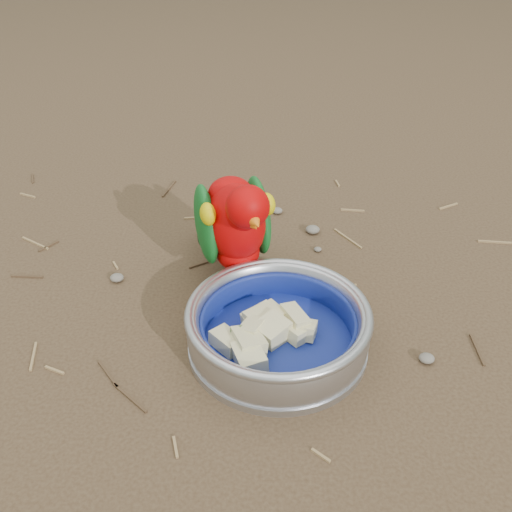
# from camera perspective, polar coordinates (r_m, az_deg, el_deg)

# --- Properties ---
(ground) EXTENTS (60.00, 60.00, 0.00)m
(ground) POSITION_cam_1_polar(r_m,az_deg,el_deg) (0.75, -3.07, -7.60)
(ground) COLOR #4B3825
(food_bowl) EXTENTS (0.23, 0.23, 0.02)m
(food_bowl) POSITION_cam_1_polar(r_m,az_deg,el_deg) (0.73, 2.18, -8.66)
(food_bowl) COLOR #B2B2BA
(food_bowl) RESTS_ON ground
(bowl_wall) EXTENTS (0.23, 0.23, 0.04)m
(bowl_wall) POSITION_cam_1_polar(r_m,az_deg,el_deg) (0.71, 2.23, -6.87)
(bowl_wall) COLOR #B2B2BA
(bowl_wall) RESTS_ON food_bowl
(fruit_wedges) EXTENTS (0.14, 0.14, 0.03)m
(fruit_wedges) POSITION_cam_1_polar(r_m,az_deg,el_deg) (0.71, 2.22, -7.29)
(fruit_wedges) COLOR beige
(fruit_wedges) RESTS_ON food_bowl
(lory_parrot) EXTENTS (0.17, 0.24, 0.18)m
(lory_parrot) POSITION_cam_1_polar(r_m,az_deg,el_deg) (0.79, -2.03, 2.45)
(lory_parrot) COLOR #B60203
(lory_parrot) RESTS_ON ground
(ground_debris) EXTENTS (0.90, 0.80, 0.01)m
(ground_debris) POSITION_cam_1_polar(r_m,az_deg,el_deg) (0.79, 0.36, -5.20)
(ground_debris) COLOR #97774C
(ground_debris) RESTS_ON ground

